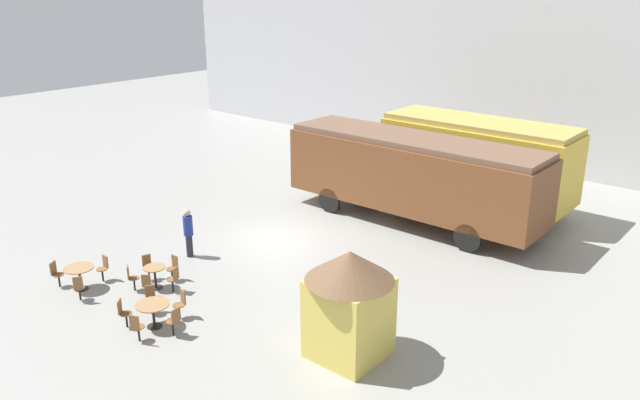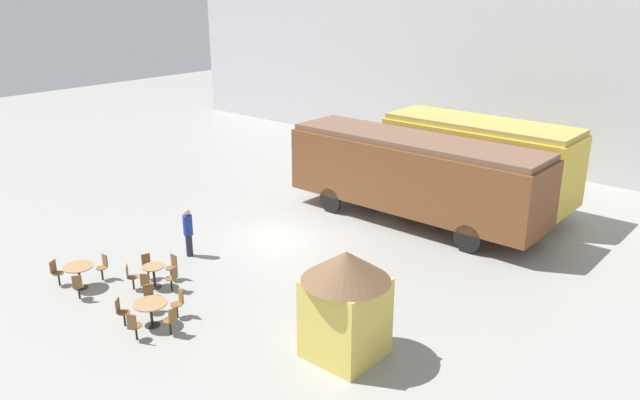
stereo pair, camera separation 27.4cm
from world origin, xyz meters
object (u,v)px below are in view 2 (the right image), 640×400
at_px(passenger_coach_wooden, 414,173).
at_px(cafe_table_near, 154,272).
at_px(cafe_table_mid, 79,270).
at_px(cafe_chair_0, 146,283).
at_px(passenger_coach_vintage, 479,158).
at_px(visitor_person, 188,230).
at_px(cafe_table_far, 151,307).
at_px(ticket_kiosk, 346,299).

height_order(passenger_coach_wooden, cafe_table_near, passenger_coach_wooden).
bearing_deg(cafe_table_mid, cafe_chair_0, 24.36).
xyz_separation_m(passenger_coach_vintage, visitor_person, (-5.40, -11.47, -1.25)).
xyz_separation_m(passenger_coach_wooden, cafe_chair_0, (-2.69, -11.03, -1.61)).
distance_m(cafe_table_near, cafe_table_far, 2.47).
relative_size(cafe_table_near, ticket_kiosk, 0.25).
bearing_deg(cafe_table_near, cafe_chair_0, -53.75).
bearing_deg(visitor_person, ticket_kiosk, -9.10).
xyz_separation_m(passenger_coach_wooden, cafe_table_far, (-1.15, -11.93, -1.52)).
height_order(cafe_table_near, cafe_chair_0, cafe_chair_0).
bearing_deg(passenger_coach_wooden, visitor_person, -117.51).
bearing_deg(cafe_table_mid, cafe_table_far, 1.67).
relative_size(cafe_table_near, cafe_table_mid, 0.79).
height_order(cafe_table_mid, visitor_person, visitor_person).
bearing_deg(passenger_coach_wooden, cafe_table_far, -95.52).
xyz_separation_m(cafe_table_mid, cafe_table_far, (3.76, 0.11, -0.02)).
xyz_separation_m(cafe_table_near, cafe_table_far, (1.97, -1.49, 0.05)).
xyz_separation_m(cafe_table_near, ticket_kiosk, (7.12, 0.98, 1.12)).
relative_size(passenger_coach_vintage, passenger_coach_wooden, 0.76).
relative_size(cafe_table_mid, cafe_chair_0, 1.09).
height_order(passenger_coach_wooden, ticket_kiosk, passenger_coach_wooden).
bearing_deg(cafe_table_near, visitor_person, 115.87).
distance_m(passenger_coach_wooden, cafe_table_mid, 13.09).
relative_size(passenger_coach_vintage, cafe_table_far, 8.46).
bearing_deg(cafe_table_far, passenger_coach_wooden, 84.48).
bearing_deg(cafe_chair_0, visitor_person, -8.07).
xyz_separation_m(passenger_coach_vintage, cafe_table_near, (-4.29, -13.77, -1.69)).
distance_m(cafe_table_mid, cafe_table_far, 3.76).
bearing_deg(ticket_kiosk, cafe_table_near, -172.14).
height_order(cafe_table_mid, ticket_kiosk, ticket_kiosk).
distance_m(passenger_coach_wooden, cafe_table_near, 11.01).
height_order(cafe_chair_0, ticket_kiosk, ticket_kiosk).
bearing_deg(passenger_coach_vintage, cafe_table_near, -107.29).
xyz_separation_m(cafe_table_mid, visitor_person, (0.67, 3.90, 0.36)).
distance_m(passenger_coach_vintage, cafe_table_mid, 16.60).
xyz_separation_m(cafe_table_far, cafe_chair_0, (-1.54, 0.90, -0.09)).
bearing_deg(cafe_table_near, cafe_table_mid, -138.25).
relative_size(cafe_chair_0, visitor_person, 0.48).
distance_m(passenger_coach_wooden, cafe_table_far, 12.08).
relative_size(passenger_coach_wooden, cafe_chair_0, 12.47).
relative_size(cafe_table_near, visitor_person, 0.41).
height_order(passenger_coach_vintage, cafe_table_mid, passenger_coach_vintage).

